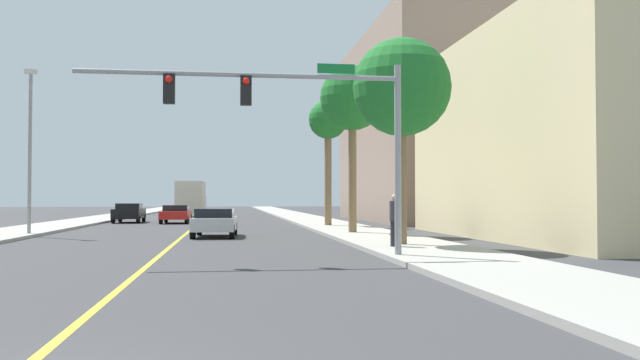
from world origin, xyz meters
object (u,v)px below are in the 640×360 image
(delivery_truck, at_px, (191,199))
(palm_near, at_px, (402,88))
(pedestrian, at_px, (395,220))
(street_lamp, at_px, (30,142))
(palm_far, at_px, (328,123))
(palm_mid, at_px, (352,100))
(car_black, at_px, (129,212))
(traffic_signal_mast, at_px, (298,113))
(car_red, at_px, (176,214))
(car_silver, at_px, (215,222))

(delivery_truck, bearing_deg, palm_near, -75.52)
(pedestrian, bearing_deg, palm_near, 7.91)
(street_lamp, distance_m, palm_far, 17.18)
(delivery_truck, bearing_deg, pedestrian, -76.59)
(palm_mid, distance_m, pedestrian, 11.05)
(car_black, bearing_deg, street_lamp, 83.35)
(palm_far, height_order, pedestrian, palm_far)
(car_black, bearing_deg, traffic_signal_mast, 106.42)
(palm_near, bearing_deg, street_lamp, 148.48)
(palm_near, distance_m, car_black, 30.61)
(car_black, distance_m, pedestrian, 30.91)
(car_black, height_order, car_red, car_black)
(traffic_signal_mast, bearing_deg, car_silver, 102.07)
(palm_near, distance_m, car_silver, 11.64)
(traffic_signal_mast, relative_size, delivery_truck, 1.12)
(car_black, distance_m, delivery_truck, 13.09)
(palm_far, xyz_separation_m, delivery_truck, (-9.50, 22.53, -4.67))
(palm_mid, xyz_separation_m, palm_far, (0.07, 8.49, -0.20))
(delivery_truck, relative_size, pedestrian, 4.63)
(car_silver, bearing_deg, street_lamp, 172.60)
(car_silver, height_order, pedestrian, pedestrian)
(traffic_signal_mast, relative_size, street_lamp, 1.20)
(palm_near, xyz_separation_m, palm_far, (-0.15, 16.97, 0.63))
(palm_mid, relative_size, palm_far, 1.06)
(street_lamp, xyz_separation_m, delivery_truck, (5.84, 29.99, -2.70))
(delivery_truck, bearing_deg, car_silver, -84.14)
(palm_near, distance_m, car_red, 27.62)
(palm_far, bearing_deg, delivery_truck, 112.87)
(palm_near, relative_size, car_silver, 1.73)
(palm_far, relative_size, car_black, 1.82)
(street_lamp, height_order, pedestrian, street_lamp)
(car_silver, distance_m, delivery_truck, 31.70)
(delivery_truck, height_order, pedestrian, delivery_truck)
(car_red, bearing_deg, palm_mid, -58.35)
(street_lamp, distance_m, delivery_truck, 30.68)
(traffic_signal_mast, height_order, pedestrian, traffic_signal_mast)
(street_lamp, xyz_separation_m, palm_near, (15.50, -9.50, 1.34))
(car_red, bearing_deg, traffic_signal_mast, -77.46)
(car_silver, relative_size, pedestrian, 2.40)
(palm_far, distance_m, car_silver, 12.59)
(traffic_signal_mast, relative_size, palm_far, 1.21)
(palm_near, bearing_deg, palm_far, 90.51)
(car_red, bearing_deg, pedestrian, -68.78)
(car_black, relative_size, delivery_truck, 0.51)
(traffic_signal_mast, bearing_deg, palm_mid, 72.58)
(palm_near, height_order, palm_mid, palm_mid)
(car_black, xyz_separation_m, delivery_truck, (3.82, 12.48, 1.00))
(traffic_signal_mast, xyz_separation_m, street_lamp, (-11.28, 13.76, 0.17))
(street_lamp, xyz_separation_m, palm_mid, (15.27, -1.02, 2.16))
(palm_far, xyz_separation_m, pedestrian, (-0.39, -18.03, -5.36))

